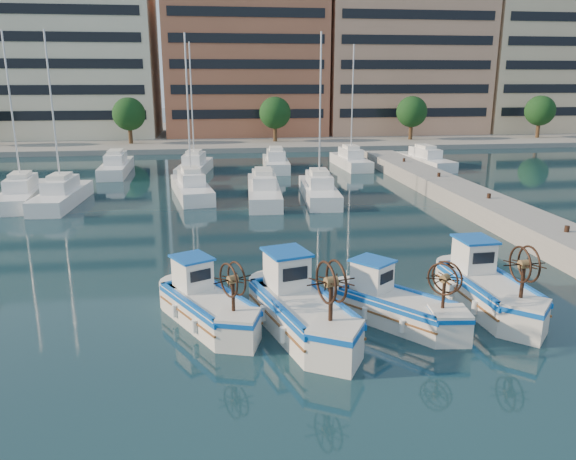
{
  "coord_description": "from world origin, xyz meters",
  "views": [
    {
      "loc": [
        -4.1,
        -18.4,
        8.5
      ],
      "look_at": [
        -0.64,
        7.08,
        1.5
      ],
      "focal_mm": 35.0,
      "sensor_mm": 36.0,
      "label": 1
    }
  ],
  "objects_px": {
    "fishing_boat_a": "(207,303)",
    "fishing_boat_d": "(487,287)",
    "fishing_boat_c": "(394,303)",
    "fishing_boat_b": "(300,307)"
  },
  "relations": [
    {
      "from": "fishing_boat_a",
      "to": "fishing_boat_d",
      "type": "distance_m",
      "value": 10.53
    },
    {
      "from": "fishing_boat_c",
      "to": "fishing_boat_d",
      "type": "height_order",
      "value": "fishing_boat_d"
    },
    {
      "from": "fishing_boat_c",
      "to": "fishing_boat_d",
      "type": "xyz_separation_m",
      "value": [
        3.89,
        0.82,
        0.1
      ]
    },
    {
      "from": "fishing_boat_a",
      "to": "fishing_boat_d",
      "type": "relative_size",
      "value": 0.93
    },
    {
      "from": "fishing_boat_b",
      "to": "fishing_boat_c",
      "type": "height_order",
      "value": "fishing_boat_b"
    },
    {
      "from": "fishing_boat_c",
      "to": "fishing_boat_a",
      "type": "bearing_deg",
      "value": 133.68
    },
    {
      "from": "fishing_boat_a",
      "to": "fishing_boat_c",
      "type": "height_order",
      "value": "fishing_boat_a"
    },
    {
      "from": "fishing_boat_d",
      "to": "fishing_boat_a",
      "type": "bearing_deg",
      "value": 176.68
    },
    {
      "from": "fishing_boat_a",
      "to": "fishing_boat_d",
      "type": "bearing_deg",
      "value": -28.02
    },
    {
      "from": "fishing_boat_b",
      "to": "fishing_boat_d",
      "type": "xyz_separation_m",
      "value": [
        7.33,
        1.07,
        -0.04
      ]
    }
  ]
}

